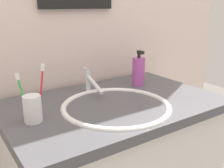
% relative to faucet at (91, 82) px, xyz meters
% --- Properties ---
extents(tiled_wall_back, '(2.14, 0.04, 2.40)m').
position_rel_faucet_xyz_m(tiled_wall_back, '(0.03, 0.19, 0.31)').
color(tiled_wall_back, beige).
rests_on(tiled_wall_back, ground).
extents(sink_basin, '(0.46, 0.46, 0.13)m').
position_rel_faucet_xyz_m(sink_basin, '(0.00, -0.21, -0.10)').
color(sink_basin, white).
rests_on(sink_basin, vanity_counter).
extents(faucet, '(0.02, 0.17, 0.11)m').
position_rel_faucet_xyz_m(faucet, '(0.00, 0.00, 0.00)').
color(faucet, silver).
rests_on(faucet, sink_basin).
extents(toothbrush_cup, '(0.07, 0.07, 0.10)m').
position_rel_faucet_xyz_m(toothbrush_cup, '(-0.33, -0.16, -0.00)').
color(toothbrush_cup, white).
rests_on(toothbrush_cup, vanity_counter).
extents(toothbrush_green, '(0.04, 0.03, 0.17)m').
position_rel_faucet_xyz_m(toothbrush_green, '(-0.35, -0.14, 0.05)').
color(toothbrush_green, green).
rests_on(toothbrush_green, toothbrush_cup).
extents(toothbrush_red, '(0.04, 0.03, 0.20)m').
position_rel_faucet_xyz_m(toothbrush_red, '(-0.30, -0.17, 0.07)').
color(toothbrush_red, red).
rests_on(toothbrush_red, toothbrush_cup).
extents(soap_dispenser, '(0.07, 0.07, 0.18)m').
position_rel_faucet_xyz_m(soap_dispenser, '(0.27, -0.02, 0.02)').
color(soap_dispenser, '#B24CA5').
rests_on(soap_dispenser, vanity_counter).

